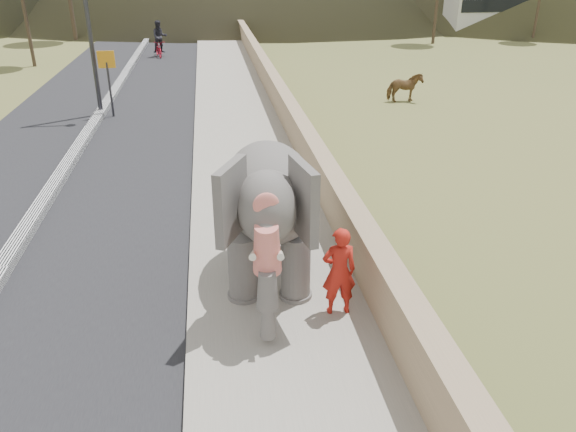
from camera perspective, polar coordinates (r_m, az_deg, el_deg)
The scene contains 11 objects.
ground at distance 10.85m, azimuth -2.00°, elevation -5.37°, with size 160.00×160.00×0.00m, color olive.
road at distance 20.48m, azimuth -19.37°, elevation 8.10°, with size 7.00×120.00×0.03m, color black.
median at distance 20.46m, azimuth -19.41°, elevation 8.36°, with size 0.35×120.00×0.22m, color black.
walkway at distance 20.08m, azimuth -5.14°, elevation 9.27°, with size 3.00×120.00×0.15m, color #9E9687.
parapet at distance 20.10m, azimuth -0.41°, elevation 10.79°, with size 0.30×120.00×1.10m, color tan.
signboard at distance 21.83m, azimuth -17.83°, elevation 13.72°, with size 0.60×0.08×2.40m.
cow at distance 23.86m, azimuth 11.75°, elevation 12.64°, with size 0.63×1.39×1.17m, color brown.
distant_car at distance 47.98m, azimuth 18.47°, elevation 18.10°, with size 1.70×4.23×1.44m, color silver.
bus_white at distance 49.13m, azimuth 22.21°, elevation 18.69°, with size 2.50×11.00×3.10m, color silver.
elephant_and_man at distance 9.82m, azimuth -1.76°, elevation 0.60°, with size 2.33×3.74×2.57m.
motorcyclist at distance 35.18m, azimuth -12.96°, elevation 16.79°, with size 1.12×1.87×2.06m.
Camera 1 is at (-0.93, -9.32, 5.48)m, focal length 35.00 mm.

